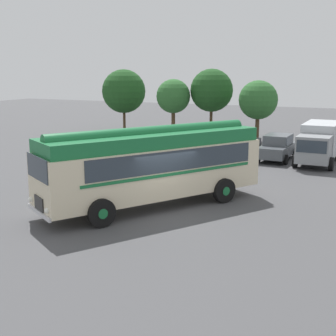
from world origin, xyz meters
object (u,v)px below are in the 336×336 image
(car_mid_left, at_px, (240,143))
(box_van, at_px, (319,142))
(vintage_bus, at_px, (153,163))
(car_mid_right, at_px, (277,147))
(car_near_left, at_px, (204,140))

(car_mid_left, height_order, box_van, box_van)
(vintage_bus, bearing_deg, box_van, 68.64)
(car_mid_left, xyz_separation_m, car_mid_right, (2.73, -0.62, 0.00))
(car_near_left, xyz_separation_m, car_mid_left, (2.70, -0.10, 0.00))
(car_near_left, relative_size, car_mid_right, 1.02)
(car_mid_right, bearing_deg, box_van, 2.03)
(car_near_left, bearing_deg, vintage_bus, -78.07)
(vintage_bus, relative_size, car_mid_left, 2.30)
(vintage_bus, relative_size, box_van, 1.71)
(vintage_bus, bearing_deg, car_near_left, 101.93)
(car_mid_left, bearing_deg, box_van, -5.62)
(car_near_left, height_order, car_mid_left, same)
(vintage_bus, distance_m, car_mid_left, 13.67)
(vintage_bus, height_order, box_van, vintage_bus)
(car_near_left, relative_size, box_van, 0.75)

